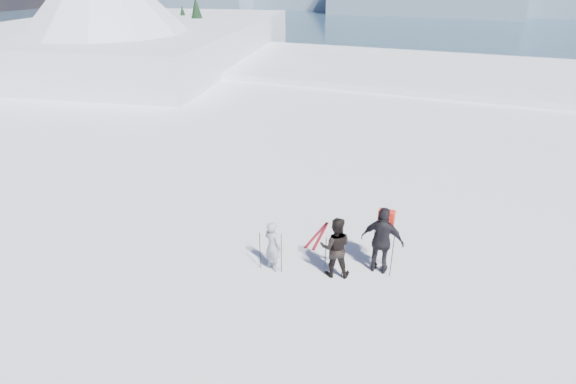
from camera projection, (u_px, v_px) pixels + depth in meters
name	position (u px, v px, depth m)	size (l,w,h in m)	color
lake_basin	(422.00, 149.00, 38.96)	(820.00, 820.00, 71.62)	white
near_ridge	(155.00, 90.00, 45.60)	(31.37, 35.68, 25.62)	white
skier_grey	(272.00, 246.00, 12.44)	(0.55, 0.36, 1.51)	#959AA3
skier_dark	(335.00, 247.00, 12.15)	(0.87, 0.67, 1.78)	black
skier_pack	(382.00, 241.00, 12.23)	(1.18, 0.49, 2.01)	black
backpack	(389.00, 195.00, 11.86)	(0.43, 0.24, 0.54)	red
ski_poles	(330.00, 254.00, 12.32)	(3.52, 1.08, 1.32)	black
skis_loose	(319.00, 235.00, 14.32)	(0.36, 1.70, 0.03)	black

